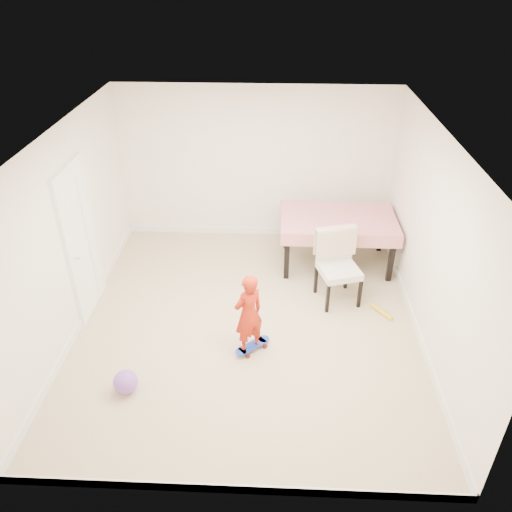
{
  "coord_description": "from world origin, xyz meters",
  "views": [
    {
      "loc": [
        0.34,
        -5.28,
        4.35
      ],
      "look_at": [
        0.1,
        0.2,
        0.95
      ],
      "focal_mm": 35.0,
      "sensor_mm": 36.0,
      "label": 1
    }
  ],
  "objects_px": {
    "dining_chair": "(339,269)",
    "dining_table": "(336,241)",
    "balloon": "(125,382)",
    "skateboard": "(253,347)",
    "child": "(249,316)"
  },
  "relations": [
    {
      "from": "dining_table",
      "to": "balloon",
      "type": "distance_m",
      "value": 3.9
    },
    {
      "from": "child",
      "to": "dining_chair",
      "type": "bearing_deg",
      "value": -174.49
    },
    {
      "from": "dining_table",
      "to": "child",
      "type": "bearing_deg",
      "value": -120.79
    },
    {
      "from": "dining_chair",
      "to": "child",
      "type": "xyz_separation_m",
      "value": [
        -1.21,
        -1.13,
        0.01
      ]
    },
    {
      "from": "child",
      "to": "balloon",
      "type": "distance_m",
      "value": 1.61
    },
    {
      "from": "dining_table",
      "to": "dining_chair",
      "type": "xyz_separation_m",
      "value": [
        -0.06,
        -0.99,
        0.12
      ]
    },
    {
      "from": "dining_chair",
      "to": "skateboard",
      "type": "relative_size",
      "value": 2.08
    },
    {
      "from": "dining_chair",
      "to": "balloon",
      "type": "bearing_deg",
      "value": -160.4
    },
    {
      "from": "dining_table",
      "to": "dining_chair",
      "type": "bearing_deg",
      "value": -93.35
    },
    {
      "from": "dining_table",
      "to": "dining_chair",
      "type": "relative_size",
      "value": 1.65
    },
    {
      "from": "dining_chair",
      "to": "skateboard",
      "type": "distance_m",
      "value": 1.68
    },
    {
      "from": "dining_chair",
      "to": "child",
      "type": "relative_size",
      "value": 0.98
    },
    {
      "from": "balloon",
      "to": "skateboard",
      "type": "bearing_deg",
      "value": 28.18
    },
    {
      "from": "dining_chair",
      "to": "dining_table",
      "type": "bearing_deg",
      "value": 70.06
    },
    {
      "from": "skateboard",
      "to": "dining_table",
      "type": "bearing_deg",
      "value": 18.05
    }
  ]
}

